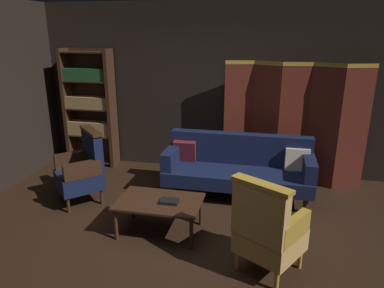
{
  "coord_description": "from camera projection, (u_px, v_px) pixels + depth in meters",
  "views": [
    {
      "loc": [
        0.94,
        -3.46,
        2.36
      ],
      "look_at": [
        0.0,
        0.8,
        0.95
      ],
      "focal_mm": 33.4,
      "sensor_mm": 36.0,
      "label": 1
    }
  ],
  "objects": [
    {
      "name": "ground_plane",
      "position": [
        177.0,
        243.0,
        4.13
      ],
      "size": [
        10.0,
        10.0,
        0.0
      ],
      "primitive_type": "plane",
      "color": "black"
    },
    {
      "name": "back_wall",
      "position": [
        213.0,
        89.0,
        5.98
      ],
      "size": [
        7.2,
        0.1,
        2.8
      ],
      "primitive_type": "cube",
      "color": "black",
      "rests_on": "ground_plane"
    },
    {
      "name": "folding_screen",
      "position": [
        293.0,
        122.0,
        5.51
      ],
      "size": [
        2.18,
        0.35,
        1.9
      ],
      "color": "#5B2319",
      "rests_on": "ground_plane"
    },
    {
      "name": "bookshelf",
      "position": [
        90.0,
        106.0,
        6.29
      ],
      "size": [
        0.9,
        0.32,
        2.05
      ],
      "color": "#382114",
      "rests_on": "ground_plane"
    },
    {
      "name": "velvet_couch",
      "position": [
        238.0,
        166.0,
        5.23
      ],
      "size": [
        2.12,
        0.78,
        0.88
      ],
      "color": "#382114",
      "rests_on": "ground_plane"
    },
    {
      "name": "coffee_table",
      "position": [
        159.0,
        204.0,
        4.24
      ],
      "size": [
        1.0,
        0.64,
        0.42
      ],
      "color": "#382114",
      "rests_on": "ground_plane"
    },
    {
      "name": "armchair_gilt_accent",
      "position": [
        268.0,
        229.0,
        3.49
      ],
      "size": [
        0.79,
        0.79,
        1.04
      ],
      "color": "#B78E33",
      "rests_on": "ground_plane"
    },
    {
      "name": "armchair_wing_left",
      "position": [
        83.0,
        169.0,
        5.0
      ],
      "size": [
        0.82,
        0.82,
        1.04
      ],
      "color": "#382114",
      "rests_on": "ground_plane"
    },
    {
      "name": "book_black_cloth",
      "position": [
        169.0,
        201.0,
        4.17
      ],
      "size": [
        0.22,
        0.16,
        0.04
      ],
      "primitive_type": "cube",
      "rotation": [
        0.0,
        0.0,
        0.04
      ],
      "color": "black",
      "rests_on": "coffee_table"
    }
  ]
}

